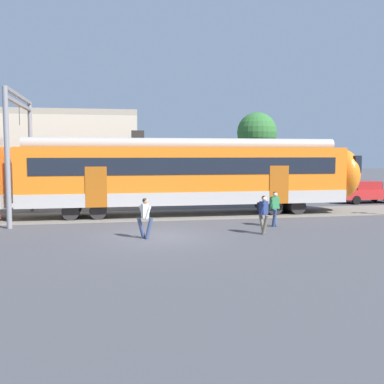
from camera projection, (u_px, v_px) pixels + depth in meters
name	position (u px, v px, depth m)	size (l,w,h in m)	color
ground_plane	(156.00, 237.00, 18.63)	(160.00, 160.00, 0.00)	#424247
commuter_train	(28.00, 176.00, 23.77)	(38.05, 3.07, 4.73)	#B2ADA8
pedestrian_white	(145.00, 215.00, 18.22)	(0.68, 0.54, 1.67)	navy
pedestrian_navy	(263.00, 211.00, 19.25)	(0.51, 0.71, 1.67)	#6B6051
pedestrian_green	(275.00, 206.00, 21.27)	(0.54, 0.67, 1.67)	navy
parked_car_red	(366.00, 192.00, 31.62)	(4.06, 1.88, 1.54)	#B22323
catenary_gantry	(20.00, 137.00, 23.54)	(0.24, 6.64, 6.53)	gray
street_tree_right	(257.00, 133.00, 37.52)	(3.33, 3.33, 6.91)	brown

